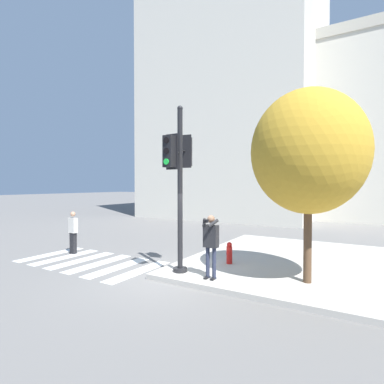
% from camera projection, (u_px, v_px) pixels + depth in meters
% --- Properties ---
extents(ground_plane, '(160.00, 160.00, 0.00)m').
position_uv_depth(ground_plane, '(170.00, 277.00, 8.93)').
color(ground_plane, slate).
extents(sidewalk_corner, '(8.00, 8.00, 0.15)m').
position_uv_depth(sidewalk_corner, '(314.00, 264.00, 10.14)').
color(sidewalk_corner, '#ADA89E').
rests_on(sidewalk_corner, ground_plane).
extents(crosswalk_stripes, '(5.04, 2.77, 0.01)m').
position_uv_depth(crosswalk_stripes, '(90.00, 262.00, 10.70)').
color(crosswalk_stripes, silver).
rests_on(crosswalk_stripes, ground_plane).
extents(traffic_signal_pole, '(0.49, 1.34, 4.96)m').
position_uv_depth(traffic_signal_pole, '(179.00, 174.00, 8.93)').
color(traffic_signal_pole, black).
rests_on(traffic_signal_pole, sidewalk_corner).
extents(person_photographer, '(0.50, 0.53, 1.77)m').
position_uv_depth(person_photographer, '(211.00, 240.00, 8.29)').
color(person_photographer, black).
rests_on(person_photographer, sidewalk_corner).
extents(pedestrian_distant, '(0.34, 0.20, 1.69)m').
position_uv_depth(pedestrian_distant, '(73.00, 231.00, 11.95)').
color(pedestrian_distant, black).
rests_on(pedestrian_distant, ground_plane).
extents(street_tree, '(3.01, 3.01, 5.14)m').
position_uv_depth(street_tree, '(308.00, 152.00, 7.91)').
color(street_tree, brown).
rests_on(street_tree, sidewalk_corner).
extents(fire_hydrant, '(0.19, 0.25, 0.71)m').
position_uv_depth(fire_hydrant, '(229.00, 253.00, 9.90)').
color(fire_hydrant, red).
rests_on(fire_hydrant, sidewalk_corner).
extents(building_left, '(14.03, 13.09, 22.19)m').
position_uv_depth(building_left, '(238.00, 94.00, 27.56)').
color(building_left, beige).
rests_on(building_left, ground_plane).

